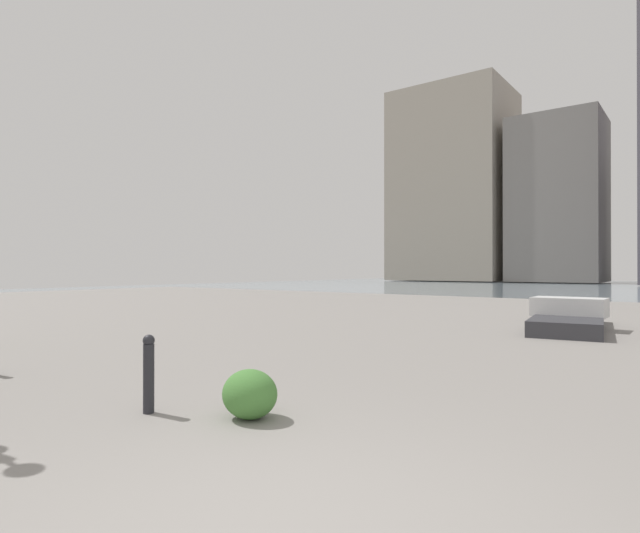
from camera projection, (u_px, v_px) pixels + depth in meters
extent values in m
cube|color=gray|center=(558.00, 201.00, 64.09)|extent=(10.56, 10.02, 20.46)
cube|color=#9E9384|center=(453.00, 187.00, 73.25)|extent=(15.46, 13.02, 26.87)
cylinder|color=#232328|center=(149.00, 379.00, 5.61)|extent=(0.12, 0.12, 0.76)
sphere|color=#232328|center=(149.00, 340.00, 5.61)|extent=(0.13, 0.13, 0.13)
ellipsoid|color=#477F38|center=(250.00, 394.00, 5.40)|extent=(0.61, 0.55, 0.52)
cube|color=#333338|center=(569.00, 324.00, 13.49)|extent=(2.26, 5.08, 0.50)
cube|color=silver|center=(569.00, 307.00, 13.49)|extent=(1.77, 1.00, 0.50)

